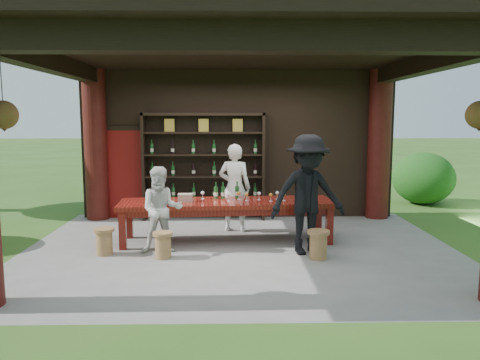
{
  "coord_description": "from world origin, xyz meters",
  "views": [
    {
      "loc": [
        -0.15,
        -7.83,
        2.24
      ],
      "look_at": [
        0.0,
        0.4,
        1.15
      ],
      "focal_mm": 35.0,
      "sensor_mm": 36.0,
      "label": 1
    }
  ],
  "objects_px": {
    "tasting_table": "(227,207)",
    "host": "(235,188)",
    "wine_shelf": "(204,167)",
    "stool_near_left": "(163,244)",
    "stool_far_left": "(104,241)",
    "guest_woman": "(162,210)",
    "napkin_basket": "(185,198)",
    "guest_man": "(308,195)",
    "stool_near_right": "(318,244)"
  },
  "relations": [
    {
      "from": "tasting_table",
      "to": "host",
      "type": "bearing_deg",
      "value": 79.12
    },
    {
      "from": "wine_shelf",
      "to": "stool_near_left",
      "type": "height_order",
      "value": "wine_shelf"
    },
    {
      "from": "host",
      "to": "stool_far_left",
      "type": "bearing_deg",
      "value": 48.6
    },
    {
      "from": "tasting_table",
      "to": "stool_near_left",
      "type": "height_order",
      "value": "tasting_table"
    },
    {
      "from": "guest_woman",
      "to": "napkin_basket",
      "type": "height_order",
      "value": "guest_woman"
    },
    {
      "from": "tasting_table",
      "to": "guest_woman",
      "type": "distance_m",
      "value": 1.28
    },
    {
      "from": "stool_near_left",
      "to": "host",
      "type": "xyz_separation_m",
      "value": [
        1.17,
        1.83,
        0.65
      ]
    },
    {
      "from": "stool_near_left",
      "to": "guest_man",
      "type": "xyz_separation_m",
      "value": [
        2.36,
        0.24,
        0.76
      ]
    },
    {
      "from": "wine_shelf",
      "to": "stool_near_right",
      "type": "xyz_separation_m",
      "value": [
        2.0,
        -3.04,
        -0.93
      ]
    },
    {
      "from": "napkin_basket",
      "to": "tasting_table",
      "type": "bearing_deg",
      "value": 3.6
    },
    {
      "from": "wine_shelf",
      "to": "guest_woman",
      "type": "height_order",
      "value": "wine_shelf"
    },
    {
      "from": "stool_near_left",
      "to": "host",
      "type": "height_order",
      "value": "host"
    },
    {
      "from": "tasting_table",
      "to": "stool_far_left",
      "type": "bearing_deg",
      "value": -157.74
    },
    {
      "from": "tasting_table",
      "to": "stool_near_left",
      "type": "distance_m",
      "value": 1.51
    },
    {
      "from": "tasting_table",
      "to": "stool_far_left",
      "type": "height_order",
      "value": "tasting_table"
    },
    {
      "from": "tasting_table",
      "to": "stool_near_left",
      "type": "relative_size",
      "value": 9.17
    },
    {
      "from": "tasting_table",
      "to": "guest_woman",
      "type": "bearing_deg",
      "value": -147.34
    },
    {
      "from": "stool_near_right",
      "to": "napkin_basket",
      "type": "distance_m",
      "value": 2.54
    },
    {
      "from": "stool_near_right",
      "to": "guest_woman",
      "type": "xyz_separation_m",
      "value": [
        -2.55,
        0.43,
        0.48
      ]
    },
    {
      "from": "stool_far_left",
      "to": "stool_near_left",
      "type": "bearing_deg",
      "value": -11.96
    },
    {
      "from": "tasting_table",
      "to": "wine_shelf",
      "type": "bearing_deg",
      "value": 105.2
    },
    {
      "from": "guest_woman",
      "to": "guest_man",
      "type": "height_order",
      "value": "guest_man"
    },
    {
      "from": "wine_shelf",
      "to": "host",
      "type": "relative_size",
      "value": 1.53
    },
    {
      "from": "tasting_table",
      "to": "stool_far_left",
      "type": "relative_size",
      "value": 8.85
    },
    {
      "from": "guest_man",
      "to": "napkin_basket",
      "type": "relative_size",
      "value": 7.61
    },
    {
      "from": "wine_shelf",
      "to": "napkin_basket",
      "type": "distance_m",
      "value": 2.0
    },
    {
      "from": "wine_shelf",
      "to": "stool_far_left",
      "type": "xyz_separation_m",
      "value": [
        -1.49,
        -2.73,
        -0.95
      ]
    },
    {
      "from": "stool_near_right",
      "to": "guest_man",
      "type": "relative_size",
      "value": 0.24
    },
    {
      "from": "wine_shelf",
      "to": "host",
      "type": "distance_m",
      "value": 1.34
    },
    {
      "from": "stool_near_right",
      "to": "guest_man",
      "type": "xyz_separation_m",
      "value": [
        -0.13,
        0.33,
        0.74
      ]
    },
    {
      "from": "stool_near_left",
      "to": "guest_woman",
      "type": "height_order",
      "value": "guest_woman"
    },
    {
      "from": "wine_shelf",
      "to": "stool_near_right",
      "type": "bearing_deg",
      "value": -56.69
    },
    {
      "from": "guest_woman",
      "to": "guest_man",
      "type": "xyz_separation_m",
      "value": [
        2.43,
        -0.11,
        0.27
      ]
    },
    {
      "from": "stool_near_right",
      "to": "guest_woman",
      "type": "relative_size",
      "value": 0.32
    },
    {
      "from": "host",
      "to": "stool_near_right",
      "type": "bearing_deg",
      "value": 136.43
    },
    {
      "from": "stool_near_right",
      "to": "wine_shelf",
      "type": "bearing_deg",
      "value": 123.31
    },
    {
      "from": "tasting_table",
      "to": "guest_woman",
      "type": "xyz_separation_m",
      "value": [
        -1.08,
        -0.69,
        0.09
      ]
    },
    {
      "from": "guest_woman",
      "to": "tasting_table",
      "type": "bearing_deg",
      "value": 23.55
    },
    {
      "from": "wine_shelf",
      "to": "host",
      "type": "height_order",
      "value": "wine_shelf"
    },
    {
      "from": "tasting_table",
      "to": "host",
      "type": "height_order",
      "value": "host"
    },
    {
      "from": "host",
      "to": "stool_near_left",
      "type": "bearing_deg",
      "value": 69.3
    },
    {
      "from": "tasting_table",
      "to": "stool_near_right",
      "type": "height_order",
      "value": "tasting_table"
    },
    {
      "from": "wine_shelf",
      "to": "tasting_table",
      "type": "bearing_deg",
      "value": -74.8
    },
    {
      "from": "guest_woman",
      "to": "stool_near_right",
      "type": "bearing_deg",
      "value": -18.76
    },
    {
      "from": "wine_shelf",
      "to": "guest_woman",
      "type": "xyz_separation_m",
      "value": [
        -0.56,
        -2.6,
        -0.46
      ]
    },
    {
      "from": "wine_shelf",
      "to": "stool_far_left",
      "type": "height_order",
      "value": "wine_shelf"
    },
    {
      "from": "stool_near_right",
      "to": "guest_woman",
      "type": "height_order",
      "value": "guest_woman"
    },
    {
      "from": "wine_shelf",
      "to": "stool_near_left",
      "type": "relative_size",
      "value": 6.27
    },
    {
      "from": "guest_woman",
      "to": "napkin_basket",
      "type": "bearing_deg",
      "value": 53.57
    },
    {
      "from": "stool_near_left",
      "to": "stool_near_right",
      "type": "height_order",
      "value": "stool_near_right"
    }
  ]
}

